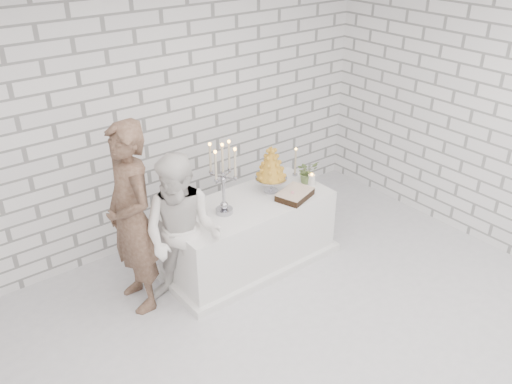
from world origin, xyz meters
name	(u,v)px	position (x,y,z in m)	size (l,w,h in m)	color
ground	(296,363)	(0.00, 0.00, 0.00)	(6.00, 5.00, 0.01)	silver
wall_back	(143,119)	(0.00, 2.50, 1.50)	(6.00, 0.01, 3.00)	white
cake_table	(249,233)	(0.58, 1.43, 0.38)	(1.80, 0.80, 0.75)	white
groom	(132,219)	(-0.66, 1.57, 0.95)	(0.69, 0.45, 1.90)	#462E22
bride	(182,235)	(-0.32, 1.26, 0.80)	(0.77, 0.60, 1.59)	white
candelabra	(223,179)	(0.26, 1.42, 1.13)	(0.31, 0.31, 0.76)	#9D9EA8
croquembouche	(271,169)	(0.93, 1.48, 1.02)	(0.35, 0.35, 0.54)	#A2701C
chocolate_cake	(295,194)	(1.03, 1.21, 0.79)	(0.38, 0.27, 0.08)	black
pillar_candle	(312,180)	(1.38, 1.33, 0.81)	(0.08, 0.08, 0.12)	white
extra_taper	(295,163)	(1.39, 1.61, 0.91)	(0.06, 0.06, 0.32)	#C2B497
flowers	(307,172)	(1.38, 1.40, 0.88)	(0.24, 0.21, 0.26)	#567140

